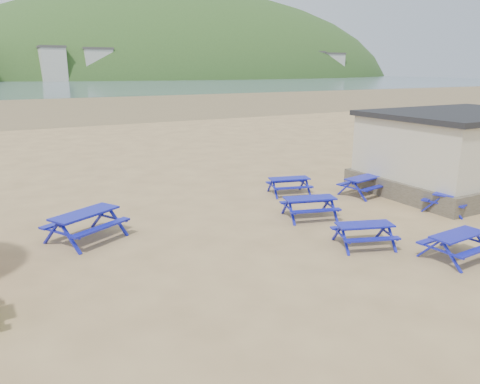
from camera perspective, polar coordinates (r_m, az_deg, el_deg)
ground at (r=13.64m, az=0.93°, el=-5.79°), size 400.00×400.00×0.00m
wet_sand at (r=66.56m, az=-23.52°, el=9.57°), size 400.00×400.00×0.00m
picnic_table_blue_a at (r=14.20m, az=-18.29°, el=-3.95°), size 2.49×2.34×0.83m
picnic_table_blue_b at (r=18.43m, az=6.00°, el=0.73°), size 1.83×1.62×0.65m
picnic_table_blue_c at (r=18.86m, az=14.87°, el=0.72°), size 1.94×1.68×0.71m
picnic_table_blue_d at (r=13.49m, az=14.89°, el=-5.08°), size 1.88×1.70×0.65m
picnic_table_blue_e at (r=13.44m, az=24.90°, el=-6.01°), size 1.71×1.42×0.68m
picnic_table_blue_f at (r=17.79m, az=24.20°, el=-0.94°), size 2.10×1.90×0.72m
amenity_block at (r=20.96m, az=25.37°, el=4.56°), size 7.40×5.40×3.15m
headland_town at (r=259.73m, az=-7.02°, el=11.58°), size 264.00×144.00×108.00m
picnic_table_blue_g at (r=15.59m, az=8.47°, el=-1.91°), size 1.98×1.76×0.70m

